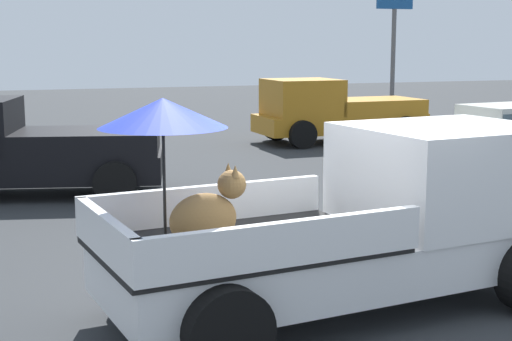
{
  "coord_description": "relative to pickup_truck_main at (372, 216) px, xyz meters",
  "views": [
    {
      "loc": [
        -3.47,
        -6.89,
        2.81
      ],
      "look_at": [
        -0.03,
        2.5,
        1.1
      ],
      "focal_mm": 52.73,
      "sensor_mm": 36.0,
      "label": 1
    }
  ],
  "objects": [
    {
      "name": "pickup_truck_far",
      "position": [
        -3.26,
        7.42,
        -0.1
      ],
      "size": [
        5.1,
        3.07,
        1.8
      ],
      "rotation": [
        0.0,
        0.0,
        2.89
      ],
      "color": "black",
      "rests_on": "ground"
    },
    {
      "name": "parked_sedan_near",
      "position": [
        8.01,
        7.84,
        -0.23
      ],
      "size": [
        4.45,
        2.3,
        1.33
      ],
      "rotation": [
        0.0,
        0.0,
        3.24
      ],
      "color": "black",
      "rests_on": "ground"
    },
    {
      "name": "motel_sign",
      "position": [
        10.04,
        16.81,
        2.47
      ],
      "size": [
        1.4,
        0.16,
        4.87
      ],
      "color": "#59595B",
      "rests_on": "ground"
    },
    {
      "name": "pickup_truck_red",
      "position": [
        5.53,
        12.3,
        -0.1
      ],
      "size": [
        4.82,
        2.2,
        1.8
      ],
      "rotation": [
        0.0,
        0.0,
        3.15
      ],
      "color": "black",
      "rests_on": "ground"
    },
    {
      "name": "ground_plane",
      "position": [
        -0.4,
        -0.05,
        -0.97
      ],
      "size": [
        80.0,
        80.0,
        0.0
      ],
      "primitive_type": "plane",
      "color": "#2D3033"
    },
    {
      "name": "pickup_truck_main",
      "position": [
        0.0,
        0.0,
        0.0
      ],
      "size": [
        5.23,
        2.7,
        2.3
      ],
      "rotation": [
        0.0,
        0.0,
        0.11
      ],
      "color": "black",
      "rests_on": "ground"
    }
  ]
}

